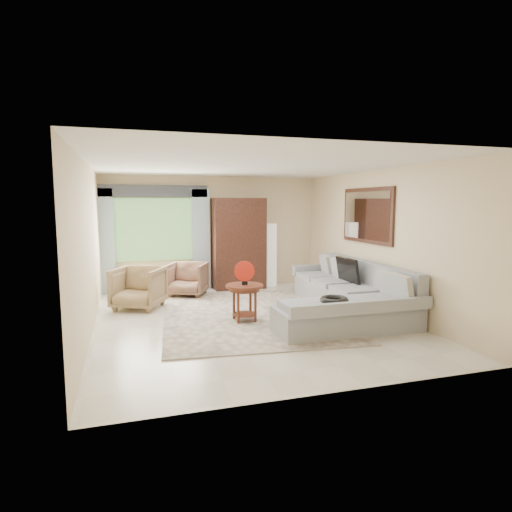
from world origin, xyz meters
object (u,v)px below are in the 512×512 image
object	(u,v)px
armoire	(239,244)
tv_screen	(348,270)
coffee_table	(245,302)
armchair_right	(187,279)
armchair_left	(138,288)
potted_plant	(124,283)
sectional_sofa	(347,299)
floor_lamp	(270,255)

from	to	relation	value
armoire	tv_screen	bearing A→B (deg)	-58.37
coffee_table	armchair_right	world-z (taller)	armchair_right
coffee_table	armchair_left	bearing A→B (deg)	138.91
potted_plant	coffee_table	bearing A→B (deg)	-54.13
tv_screen	armoire	distance (m)	2.88
tv_screen	armchair_left	world-z (taller)	tv_screen
sectional_sofa	armchair_left	xyz separation A→B (m)	(-3.54, 1.55, 0.11)
coffee_table	armchair_left	world-z (taller)	armchair_left
coffee_table	armchair_left	distance (m)	2.22
tv_screen	armchair_left	xyz separation A→B (m)	(-3.81, 1.09, -0.32)
coffee_table	floor_lamp	bearing A→B (deg)	63.41
floor_lamp	potted_plant	bearing A→B (deg)	-177.05
tv_screen	armchair_left	size ratio (longest dim) A/B	0.85
tv_screen	coffee_table	xyz separation A→B (m)	(-2.14, -0.37, -0.39)
armchair_right	floor_lamp	bearing A→B (deg)	39.00
tv_screen	armchair_left	bearing A→B (deg)	164.08
coffee_table	armoire	world-z (taller)	armoire
armchair_right	potted_plant	size ratio (longest dim) A/B	1.40
sectional_sofa	coffee_table	distance (m)	1.87
coffee_table	armchair_left	xyz separation A→B (m)	(-1.68, 1.46, 0.07)
armchair_right	armoire	world-z (taller)	armoire
sectional_sofa	tv_screen	size ratio (longest dim) A/B	4.68
sectional_sofa	floor_lamp	distance (m)	3.03
floor_lamp	tv_screen	bearing A→B (deg)	-74.33
potted_plant	floor_lamp	distance (m)	3.42
sectional_sofa	tv_screen	distance (m)	0.69
armchair_right	armoire	size ratio (longest dim) A/B	0.38
floor_lamp	armchair_right	bearing A→B (deg)	-165.49
armchair_right	armoire	xyz separation A→B (m)	(1.27, 0.48, 0.69)
sectional_sofa	armchair_left	bearing A→B (deg)	156.39
coffee_table	floor_lamp	distance (m)	3.24
armchair_left	potted_plant	bearing A→B (deg)	128.30
armchair_right	potted_plant	distance (m)	1.37
armchair_left	potted_plant	xyz separation A→B (m)	(-0.27, 1.23, -0.11)
potted_plant	floor_lamp	xyz separation A→B (m)	(3.38, 0.17, 0.47)
tv_screen	armchair_right	bearing A→B (deg)	144.71
tv_screen	floor_lamp	world-z (taller)	floor_lamp
tv_screen	floor_lamp	distance (m)	2.59
armchair_right	floor_lamp	world-z (taller)	floor_lamp
tv_screen	armchair_right	size ratio (longest dim) A/B	0.94
armchair_left	potted_plant	distance (m)	1.27
sectional_sofa	armoire	distance (m)	3.24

